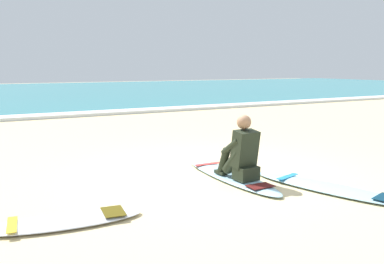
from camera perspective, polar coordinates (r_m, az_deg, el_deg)
name	(u,v)px	position (r m, az deg, el deg)	size (l,w,h in m)	color
ground_plane	(219,173)	(6.66, 3.78, -5.73)	(80.00, 80.00, 0.00)	beige
sea	(26,93)	(28.34, -22.12, 5.10)	(80.00, 28.00, 0.10)	teal
breaking_foam	(80,114)	(14.88, -15.37, 2.42)	(80.00, 0.90, 0.11)	white
surfboard_main	(230,175)	(6.40, 5.26, -6.05)	(0.58, 2.44, 0.08)	#9ED1E5
surfer_seated	(241,154)	(6.05, 6.88, -3.07)	(0.39, 0.71, 0.95)	black
surfboard_spare_near	(62,221)	(4.78, -17.70, -11.78)	(1.82, 0.75, 0.08)	silver
surfboard_spare_far	(330,188)	(6.05, 18.65, -7.40)	(1.16, 2.43, 0.08)	#9ED1E5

